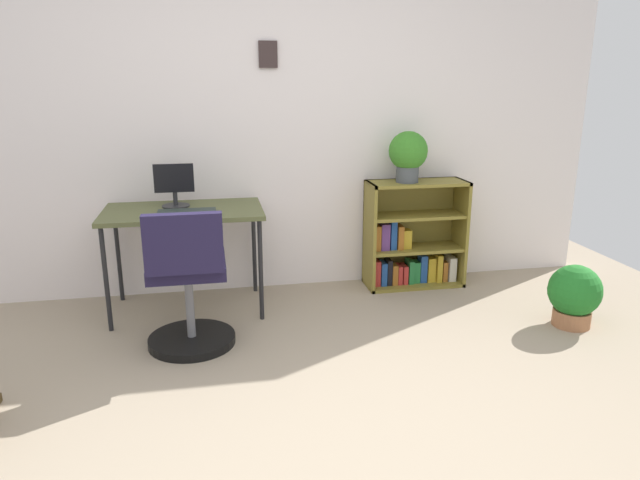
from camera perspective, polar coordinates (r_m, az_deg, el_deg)
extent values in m
plane|color=gray|center=(2.63, -0.97, -20.47)|extent=(6.24, 6.24, 0.00)
cube|color=silver|center=(4.27, -6.18, 10.94)|extent=(5.20, 0.10, 2.40)
cube|color=#342726|center=(4.20, -5.18, 17.90)|extent=(0.13, 0.02, 0.18)
cube|color=#515531|center=(3.93, -13.44, 2.77)|extent=(1.04, 0.61, 0.03)
cylinder|color=black|center=(3.82, -20.49, -3.74)|extent=(0.03, 0.03, 0.68)
cylinder|color=black|center=(3.77, -5.91, -3.03)|extent=(0.03, 0.03, 0.68)
cylinder|color=black|center=(4.32, -19.41, -1.41)|extent=(0.03, 0.03, 0.68)
cylinder|color=black|center=(4.28, -6.57, -0.76)|extent=(0.03, 0.03, 0.68)
cylinder|color=#262628|center=(4.01, -14.13, 3.30)|extent=(0.18, 0.18, 0.01)
cylinder|color=#262628|center=(4.00, -14.18, 4.03)|extent=(0.03, 0.03, 0.09)
cube|color=black|center=(3.97, -14.32, 5.98)|extent=(0.26, 0.02, 0.19)
cube|color=#29322E|center=(3.81, -13.08, 2.75)|extent=(0.37, 0.14, 0.02)
cylinder|color=black|center=(3.61, -12.58, -9.65)|extent=(0.52, 0.52, 0.05)
cylinder|color=slate|center=(3.52, -12.81, -6.28)|extent=(0.05, 0.05, 0.41)
cube|color=#1D1835|center=(3.44, -13.05, -2.50)|extent=(0.44, 0.44, 0.08)
cube|color=#1D1835|center=(3.14, -13.41, -0.36)|extent=(0.42, 0.07, 0.33)
cube|color=olive|center=(4.32, 4.94, 0.36)|extent=(0.02, 0.30, 0.81)
cube|color=olive|center=(4.57, 13.68, 0.81)|extent=(0.02, 0.30, 0.81)
cube|color=olive|center=(4.35, 9.66, 5.62)|extent=(0.75, 0.30, 0.02)
cube|color=olive|center=(4.55, 9.21, -4.21)|extent=(0.75, 0.30, 0.02)
cube|color=olive|center=(4.56, 8.84, 1.04)|extent=(0.75, 0.02, 0.81)
cube|color=olive|center=(4.47, 9.37, -0.82)|extent=(0.70, 0.28, 0.02)
cube|color=olive|center=(4.40, 9.52, 2.43)|extent=(0.70, 0.28, 0.02)
cube|color=#B22D28|center=(4.41, 5.51, -3.21)|extent=(0.06, 0.12, 0.20)
cube|color=#1E478C|center=(4.43, 6.20, -3.26)|extent=(0.04, 0.13, 0.18)
cube|color=black|center=(4.44, 6.77, -3.11)|extent=(0.04, 0.12, 0.20)
cube|color=#99591E|center=(4.46, 7.29, -3.33)|extent=(0.04, 0.12, 0.16)
cube|color=#B22D28|center=(4.48, 7.78, -3.35)|extent=(0.03, 0.12, 0.15)
cube|color=#B22D28|center=(4.49, 8.31, -3.32)|extent=(0.04, 0.13, 0.14)
cube|color=#237238|center=(4.50, 8.86, -3.06)|extent=(0.04, 0.13, 0.18)
cube|color=#237238|center=(4.52, 9.44, -3.11)|extent=(0.05, 0.10, 0.17)
cube|color=#1E478C|center=(4.53, 10.11, -2.76)|extent=(0.05, 0.09, 0.21)
cube|color=#B79323|center=(4.56, 10.89, -2.84)|extent=(0.06, 0.10, 0.19)
cube|color=#B79323|center=(4.57, 11.56, -2.66)|extent=(0.04, 0.13, 0.21)
cube|color=#99591E|center=(4.60, 12.12, -2.96)|extent=(0.04, 0.11, 0.16)
cube|color=beige|center=(4.62, 12.79, -2.71)|extent=(0.06, 0.13, 0.19)
cube|color=#99591E|center=(4.33, 5.57, 0.27)|extent=(0.05, 0.13, 0.19)
cube|color=#593372|center=(4.35, 6.36, 0.38)|extent=(0.06, 0.12, 0.20)
cube|color=#1E478C|center=(4.36, 7.19, 0.52)|extent=(0.05, 0.10, 0.22)
cube|color=#99591E|center=(4.39, 7.83, 0.33)|extent=(0.04, 0.13, 0.18)
cube|color=#B79323|center=(4.41, 8.53, 0.13)|extent=(0.06, 0.09, 0.14)
cylinder|color=#474C51|center=(4.29, 8.67, 6.47)|extent=(0.17, 0.17, 0.12)
sphere|color=#367E24|center=(4.26, 8.76, 8.75)|extent=(0.28, 0.28, 0.28)
cylinder|color=#9E6642|center=(4.10, 23.70, -7.07)|extent=(0.24, 0.24, 0.11)
sphere|color=#1F6E24|center=(4.04, 23.99, -4.61)|extent=(0.33, 0.33, 0.33)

